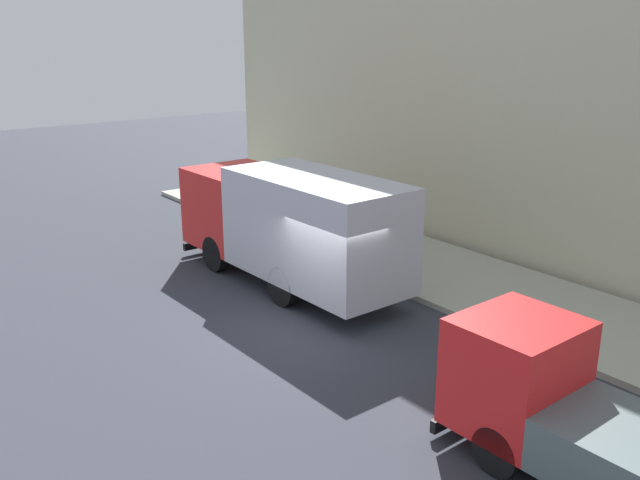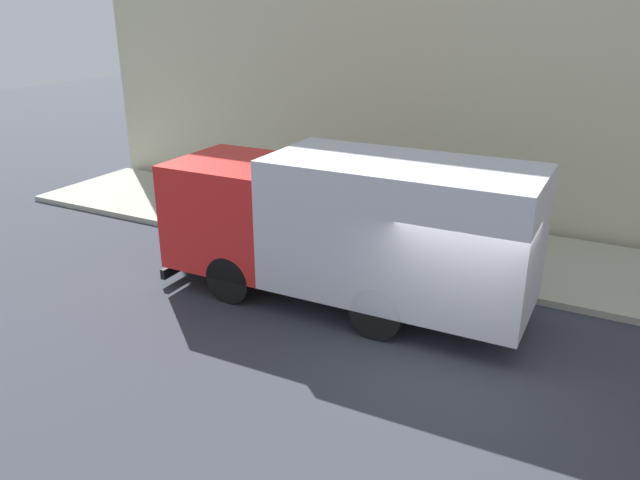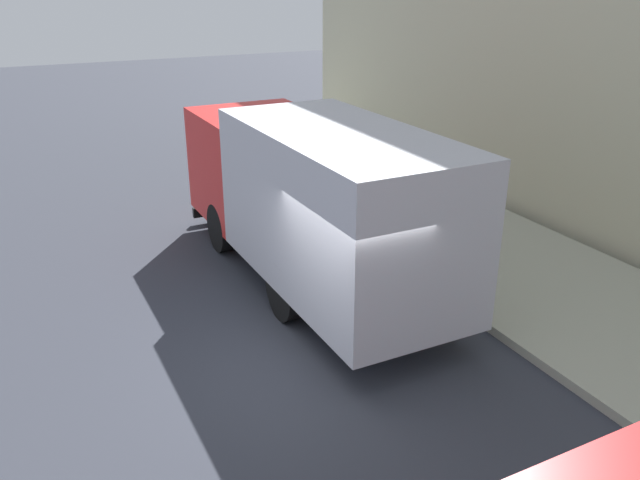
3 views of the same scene
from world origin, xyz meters
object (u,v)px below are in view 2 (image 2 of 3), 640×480
object	(u,v)px
pedestrian_walking	(334,204)
street_sign_post	(365,199)
traffic_cone_orange	(268,227)
large_utility_truck	(347,225)

from	to	relation	value
pedestrian_walking	street_sign_post	bearing A→B (deg)	-3.42
pedestrian_walking	traffic_cone_orange	bearing A→B (deg)	-106.38
pedestrian_walking	traffic_cone_orange	world-z (taller)	pedestrian_walking
pedestrian_walking	street_sign_post	xyz separation A→B (m)	(-1.14, -1.39, 0.67)
large_utility_truck	traffic_cone_orange	bearing A→B (deg)	56.36
pedestrian_walking	traffic_cone_orange	distance (m)	1.88
street_sign_post	pedestrian_walking	bearing A→B (deg)	50.65
street_sign_post	large_utility_truck	bearing A→B (deg)	-165.67
traffic_cone_orange	large_utility_truck	bearing A→B (deg)	-122.78
traffic_cone_orange	street_sign_post	distance (m)	3.06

